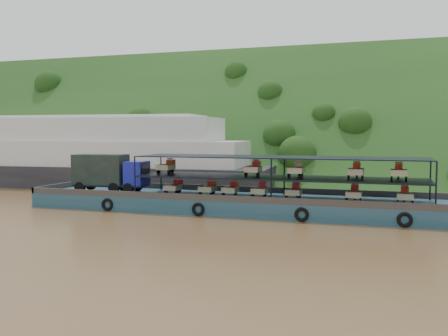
% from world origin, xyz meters
% --- Properties ---
extents(ground, '(160.00, 160.00, 0.00)m').
position_xyz_m(ground, '(0.00, 0.00, 0.00)').
color(ground, brown).
rests_on(ground, ground).
extents(hillside, '(140.00, 39.60, 39.60)m').
position_xyz_m(hillside, '(0.00, 36.00, 0.00)').
color(hillside, '#153513').
rests_on(hillside, ground).
extents(cargo_barge, '(35.00, 7.18, 4.54)m').
position_xyz_m(cargo_barge, '(-0.34, -1.49, 1.12)').
color(cargo_barge, '#163F4F').
rests_on(cargo_barge, ground).
extents(passenger_ferry, '(42.77, 13.72, 8.52)m').
position_xyz_m(passenger_ferry, '(-21.12, 12.60, 3.69)').
color(passenger_ferry, black).
rests_on(passenger_ferry, ground).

